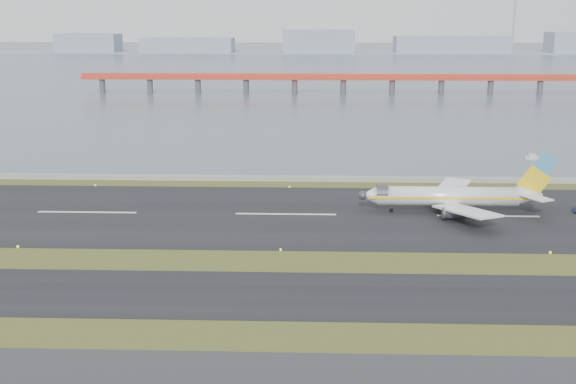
# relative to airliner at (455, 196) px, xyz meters

# --- Properties ---
(ground) EXTENTS (1000.00, 1000.00, 0.00)m
(ground) POSITION_rel_airliner_xyz_m (-33.68, -32.38, -3.46)
(ground) COLOR #354318
(ground) RESTS_ON ground
(taxiway_strip) EXTENTS (1000.00, 18.00, 0.10)m
(taxiway_strip) POSITION_rel_airliner_xyz_m (-33.68, -44.38, -3.41)
(taxiway_strip) COLOR black
(taxiway_strip) RESTS_ON ground
(runway_strip) EXTENTS (1000.00, 45.00, 0.10)m
(runway_strip) POSITION_rel_airliner_xyz_m (-33.68, -2.38, -3.41)
(runway_strip) COLOR black
(runway_strip) RESTS_ON ground
(seawall) EXTENTS (1000.00, 2.50, 1.00)m
(seawall) POSITION_rel_airliner_xyz_m (-33.68, 27.62, -2.96)
(seawall) COLOR gray
(seawall) RESTS_ON ground
(bay_water) EXTENTS (1400.00, 800.00, 1.30)m
(bay_water) POSITION_rel_airliner_xyz_m (-33.68, 427.62, -3.46)
(bay_water) COLOR #42505E
(bay_water) RESTS_ON ground
(red_pier) EXTENTS (260.00, 5.00, 10.20)m
(red_pier) POSITION_rel_airliner_xyz_m (-13.68, 217.62, 3.82)
(red_pier) COLOR red
(red_pier) RESTS_ON ground
(far_shoreline) EXTENTS (1400.00, 80.00, 60.50)m
(far_shoreline) POSITION_rel_airliner_xyz_m (-20.05, 587.62, 2.61)
(far_shoreline) COLOR #8E98A8
(far_shoreline) RESTS_ON ground
(airliner) EXTENTS (38.52, 32.89, 12.80)m
(airliner) POSITION_rel_airliner_xyz_m (0.00, 0.00, 0.00)
(airliner) COLOR white
(airliner) RESTS_ON ground
(workboat_near) EXTENTS (6.97, 3.38, 1.62)m
(workboat_near) POSITION_rel_airliner_xyz_m (32.76, 54.88, -2.94)
(workboat_near) COLOR #B7B8BC
(workboat_near) RESTS_ON ground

